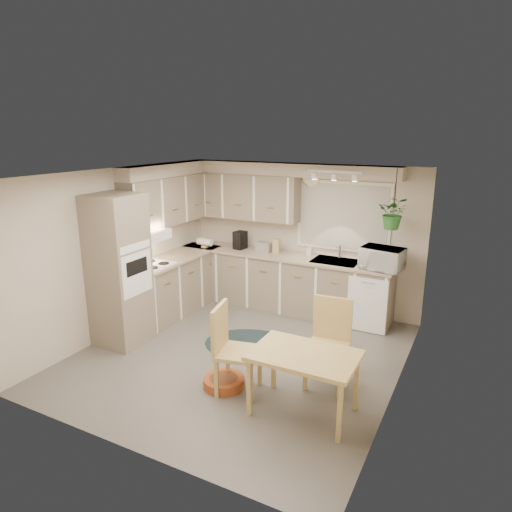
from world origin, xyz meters
name	(u,v)px	position (x,y,z in m)	size (l,w,h in m)	color
floor	(240,355)	(0.00, 0.00, 0.00)	(4.20, 4.20, 0.00)	#5E5953
ceiling	(238,174)	(0.00, 0.00, 2.40)	(4.20, 4.20, 0.00)	silver
wall_back	(301,236)	(0.00, 2.10, 1.20)	(4.00, 0.04, 2.40)	beige
wall_front	(120,333)	(0.00, -2.10, 1.20)	(4.00, 0.04, 2.40)	beige
wall_left	(120,251)	(-2.00, 0.00, 1.20)	(0.04, 4.20, 2.40)	beige
wall_right	(401,295)	(2.00, 0.00, 1.20)	(0.04, 4.20, 2.40)	beige
base_cab_left	(175,285)	(-1.70, 0.88, 0.45)	(0.60, 1.85, 0.90)	gray
base_cab_back	(282,283)	(-0.20, 1.80, 0.45)	(3.60, 0.60, 0.90)	gray
counter_left	(174,258)	(-1.69, 0.88, 0.92)	(0.64, 1.89, 0.04)	tan
counter_back	(282,256)	(-0.20, 1.79, 0.92)	(3.64, 0.64, 0.04)	tan
oven_stack	(119,271)	(-1.68, -0.38, 1.05)	(0.65, 0.65, 2.10)	gray
wall_oven_face	(137,274)	(-1.35, -0.38, 1.05)	(0.02, 0.56, 0.58)	white
upper_cab_left	(170,200)	(-1.82, 1.00, 1.83)	(0.35, 2.00, 0.75)	gray
upper_cab_back	(243,196)	(-1.00, 1.93, 1.83)	(2.00, 0.35, 0.75)	gray
soffit_left	(167,170)	(-1.85, 1.00, 2.30)	(0.30, 2.00, 0.20)	beige
soffit_back	(288,169)	(-0.20, 1.95, 2.30)	(3.60, 0.30, 0.20)	beige
cooktop	(151,265)	(-1.68, 0.30, 0.94)	(0.52, 0.58, 0.02)	white
range_hood	(148,236)	(-1.70, 0.30, 1.40)	(0.40, 0.60, 0.14)	white
window_blinds	(343,216)	(0.70, 2.07, 1.60)	(1.40, 0.02, 1.00)	beige
window_frame	(343,216)	(0.70, 2.08, 1.60)	(1.50, 0.02, 1.10)	white
sink	(335,264)	(0.70, 1.80, 0.90)	(0.70, 0.48, 0.10)	#A4A5AB
dishwasher_front	(367,305)	(1.30, 1.49, 0.42)	(0.58, 0.01, 0.83)	white
track_light_bar	(334,172)	(0.70, 1.55, 2.33)	(0.80, 0.04, 0.04)	white
wall_clock	(311,177)	(0.15, 2.07, 2.18)	(0.30, 0.30, 0.03)	#E9B052
dining_table	(304,383)	(1.22, -0.79, 0.34)	(1.09, 0.73, 0.69)	tan
chair_left	(239,350)	(0.41, -0.75, 0.52)	(0.48, 0.48, 1.03)	tan
chair_back	(327,345)	(1.26, -0.17, 0.51)	(0.48, 0.48, 1.03)	tan
braided_rug	(251,345)	(-0.01, 0.34, 0.01)	(1.33, 0.99, 0.01)	black
pet_bed	(224,382)	(0.21, -0.75, 0.06)	(0.48, 0.48, 0.11)	#9F481F
microwave	(382,256)	(1.43, 1.70, 1.14)	(0.59, 0.33, 0.40)	white
soap_bottle	(309,253)	(0.21, 1.95, 0.98)	(0.08, 0.18, 0.09)	white
hanging_plant	(393,217)	(1.54, 1.70, 1.73)	(0.42, 0.46, 0.36)	#2A692A
coffee_maker	(240,240)	(-0.99, 1.80, 1.09)	(0.17, 0.21, 0.30)	black
toaster	(264,247)	(-0.55, 1.82, 1.02)	(0.27, 0.15, 0.16)	#A4A5AB
knife_block	(276,246)	(-0.33, 1.85, 1.06)	(0.11, 0.11, 0.23)	tan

